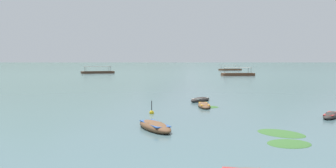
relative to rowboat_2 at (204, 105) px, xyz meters
The scene contains 15 objects.
ground_plane 1476.41m from the rowboat_2, 90.20° to the left, with size 6000.00×6000.00×0.00m, color slate.
mountain_1 2168.62m from the rowboat_2, 107.13° to the left, with size 2043.73×2043.73×518.73m, color #56665B.
mountain_2 2471.41m from the rowboat_2, 88.85° to the left, with size 910.17×910.17×313.17m, color #4C5B56.
mountain_3 2387.72m from the rowboat_2, 69.48° to the left, with size 1560.09×1560.09×389.58m, color #4C5B56.
rowboat_2 is the anchor object (origin of this frame).
rowboat_4 4.73m from the rowboat_2, 85.00° to the left, with size 2.92×3.17×0.54m.
rowboat_5 11.66m from the rowboat_2, 114.69° to the right, with size 2.59×4.23×0.60m.
rowboat_7 10.74m from the rowboat_2, 38.99° to the right, with size 2.78×3.27×0.48m.
ferry_0 73.26m from the rowboat_2, 72.79° to the left, with size 9.01×3.67×2.54m.
ferry_1 94.45m from the rowboat_2, 102.49° to the left, with size 11.38×6.78×2.54m.
ferry_2 131.37m from the rowboat_2, 75.28° to the left, with size 10.54×6.88×2.54m.
mooring_buoy 6.22m from the rowboat_2, 141.55° to the right, with size 0.37×0.37×1.15m.
weed_patch_2 0.44m from the rowboat_2, ahead, with size 1.82×1.72×0.14m, color #38662D.
weed_patch_3 12.61m from the rowboat_2, 79.19° to the right, with size 3.05×2.11×0.14m, color #38662D.
weed_patch_6 15.09m from the rowboat_2, 83.20° to the right, with size 2.09×2.33×0.14m, color #38662D.
Camera 1 is at (-0.46, -9.29, 4.19)m, focal length 39.33 mm.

